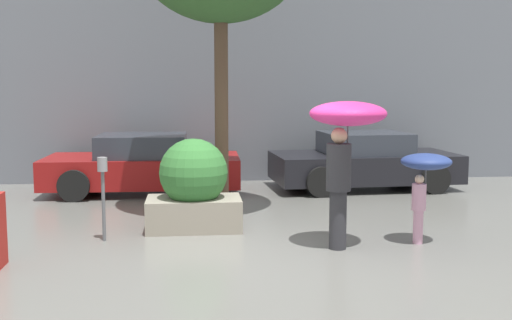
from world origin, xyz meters
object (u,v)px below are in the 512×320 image
(planter_box, at_px, (194,187))
(parked_car_far, at_px, (364,162))
(person_adult, at_px, (346,132))
(parking_meter, at_px, (103,181))
(person_child, at_px, (425,170))
(parked_car_near, at_px, (143,165))

(planter_box, height_order, parked_car_far, planter_box)
(person_adult, height_order, parking_meter, person_adult)
(person_child, relative_size, parked_car_near, 0.32)
(planter_box, relative_size, person_child, 1.13)
(planter_box, height_order, parked_car_near, planter_box)
(parked_car_far, height_order, parking_meter, parking_meter)
(planter_box, bearing_deg, parking_meter, -154.94)
(parked_car_near, height_order, parking_meter, parking_meter)
(person_adult, xyz_separation_m, parked_car_near, (-3.03, 4.77, -1.03))
(planter_box, xyz_separation_m, parking_meter, (-1.27, -0.60, 0.21))
(person_adult, xyz_separation_m, parking_meter, (-3.29, 0.72, -0.72))
(parked_car_near, distance_m, parking_meter, 4.06)
(parked_car_far, relative_size, parking_meter, 3.29)
(parked_car_near, relative_size, parked_car_far, 1.00)
(parking_meter, bearing_deg, planter_box, 25.06)
(person_adult, bearing_deg, person_child, -21.77)
(person_adult, height_order, person_child, person_adult)
(person_child, xyz_separation_m, parking_meter, (-4.45, 0.60, -0.17))
(parked_car_near, distance_m, parked_car_far, 4.64)
(planter_box, xyz_separation_m, parked_car_near, (-1.01, 3.45, -0.10))
(parked_car_near, bearing_deg, parking_meter, 177.73)
(person_adult, bearing_deg, planter_box, 118.98)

